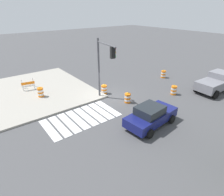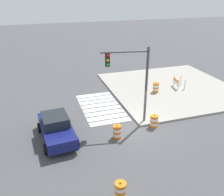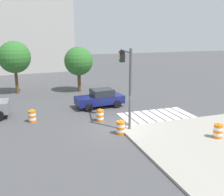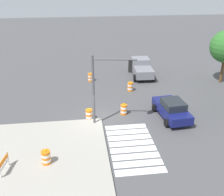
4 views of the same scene
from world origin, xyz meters
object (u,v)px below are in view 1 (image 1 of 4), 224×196
traffic_barrel_crosswalk_end (128,98)px  traffic_light_pole (104,61)px  pickup_truck (218,82)px  traffic_barrel_median_near (163,74)px  traffic_barrel_on_sidewalk (41,92)px  traffic_barrel_near_corner (174,90)px  construction_barricade (28,84)px  sports_car (151,115)px  traffic_barrel_median_far (104,89)px

traffic_barrel_crosswalk_end → traffic_light_pole: size_ratio=0.19×
pickup_truck → traffic_barrel_median_near: pickup_truck is taller
traffic_barrel_on_sidewalk → traffic_light_pole: traffic_light_pole is taller
pickup_truck → traffic_barrel_crosswalk_end: (9.38, -3.66, -0.52)m
pickup_truck → traffic_barrel_on_sidewalk: pickup_truck is taller
traffic_barrel_near_corner → construction_barricade: (11.36, -9.98, 0.27)m
construction_barricade → traffic_light_pole: 9.11m
traffic_barrel_median_near → construction_barricade: construction_barricade is taller
sports_car → pickup_truck: pickup_truck is taller
pickup_truck → traffic_barrel_median_near: size_ratio=5.13×
traffic_barrel_crosswalk_end → traffic_light_pole: traffic_light_pole is taller
traffic_barrel_near_corner → traffic_barrel_median_far: size_ratio=1.00×
pickup_truck → construction_barricade: bearing=-37.5°
traffic_barrel_median_far → construction_barricade: construction_barricade is taller
construction_barricade → traffic_light_pole: (-4.90, 6.99, 3.19)m
traffic_barrel_median_near → construction_barricade: (14.61, -6.09, 0.27)m
pickup_truck → traffic_barrel_near_corner: size_ratio=5.13×
traffic_barrel_median_near → traffic_light_pole: traffic_light_pole is taller
traffic_barrel_crosswalk_end → traffic_barrel_on_sidewalk: traffic_barrel_on_sidewalk is taller
traffic_barrel_near_corner → traffic_barrel_crosswalk_end: (4.92, -1.51, 0.00)m
traffic_barrel_crosswalk_end → traffic_barrel_median_near: (-8.16, -2.37, 0.00)m
traffic_barrel_crosswalk_end → traffic_barrel_on_sidewalk: bearing=-44.4°
construction_barricade → traffic_light_pole: bearing=125.0°
sports_car → traffic_barrel_near_corner: 6.49m
pickup_truck → traffic_barrel_crosswalk_end: pickup_truck is taller
traffic_barrel_crosswalk_end → construction_barricade: (6.44, -8.47, 0.27)m
sports_car → traffic_barrel_on_sidewalk: bearing=-63.3°
sports_car → traffic_barrel_median_far: 6.82m
pickup_truck → traffic_barrel_median_far: bearing=-33.8°
traffic_barrel_crosswalk_end → traffic_barrel_near_corner: bearing=162.9°
traffic_barrel_median_near → traffic_barrel_median_far: same height
traffic_barrel_crosswalk_end → traffic_light_pole: 4.06m
traffic_barrel_crosswalk_end → traffic_barrel_median_near: size_ratio=1.00×
sports_car → traffic_barrel_near_corner: bearing=-159.2°
sports_car → traffic_barrel_median_near: sports_car is taller
traffic_barrel_crosswalk_end → traffic_light_pole: (1.54, -1.48, 3.46)m
pickup_truck → traffic_barrel_crosswalk_end: 10.08m
traffic_barrel_near_corner → traffic_barrel_on_sidewalk: traffic_barrel_on_sidewalk is taller
traffic_barrel_near_corner → traffic_barrel_median_near: same height
traffic_barrel_median_near → traffic_barrel_median_far: bearing=-4.0°
traffic_barrel_near_corner → traffic_barrel_median_near: 5.06m
traffic_barrel_on_sidewalk → traffic_barrel_median_near: bearing=166.0°
sports_car → traffic_barrel_crosswalk_end: bearing=-106.6°
sports_car → construction_barricade: size_ratio=3.27×
traffic_barrel_on_sidewalk → construction_barricade: size_ratio=0.75×
construction_barricade → pickup_truck: bearing=142.5°
sports_car → traffic_barrel_median_near: bearing=-146.4°
sports_car → construction_barricade: bearing=-66.6°
traffic_barrel_median_far → traffic_barrel_on_sidewalk: traffic_barrel_on_sidewalk is taller
construction_barricade → traffic_light_pole: size_ratio=0.25×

